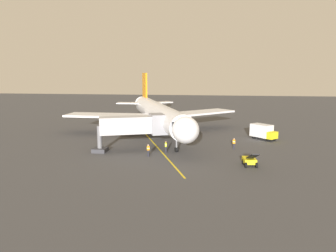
% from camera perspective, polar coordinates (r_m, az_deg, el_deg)
% --- Properties ---
extents(ground_plane, '(220.00, 220.00, 0.00)m').
position_cam_1_polar(ground_plane, '(61.02, -0.76, -1.61)').
color(ground_plane, '#424244').
extents(apron_lead_in_line, '(14.57, 37.43, 0.01)m').
position_cam_1_polar(apron_lead_in_line, '(55.37, -2.74, -2.75)').
color(apron_lead_in_line, yellow).
rests_on(apron_lead_in_line, ground).
extents(airplane, '(32.49, 38.79, 11.50)m').
position_cam_1_polar(airplane, '(60.80, -1.77, 2.16)').
color(airplane, white).
rests_on(airplane, ground).
extents(jet_bridge, '(11.28, 6.44, 5.40)m').
position_cam_1_polar(jet_bridge, '(48.93, -5.33, 0.09)').
color(jet_bridge, '#B7B7BC').
rests_on(jet_bridge, ground).
extents(ground_crew_marshaller, '(0.45, 0.34, 1.71)m').
position_cam_1_polar(ground_crew_marshaller, '(45.65, -3.47, -4.24)').
color(ground_crew_marshaller, '#23232D').
rests_on(ground_crew_marshaller, ground).
extents(ground_crew_wing_walker, '(0.26, 0.40, 1.71)m').
position_cam_1_polar(ground_crew_wing_walker, '(47.74, -0.37, -3.61)').
color(ground_crew_wing_walker, '#23232D').
rests_on(ground_crew_wing_walker, ground).
extents(ground_crew_loader, '(0.44, 0.31, 1.71)m').
position_cam_1_polar(ground_crew_loader, '(50.80, 11.46, -3.01)').
color(ground_crew_loader, '#23232D').
rests_on(ground_crew_loader, ground).
extents(belt_loader_near_nose, '(1.79, 4.68, 2.32)m').
position_cam_1_polar(belt_loader_near_nose, '(42.37, 14.10, -5.82)').
color(belt_loader_near_nose, yellow).
rests_on(belt_loader_near_nose, ground).
extents(box_truck_portside, '(4.60, 4.67, 2.62)m').
position_cam_1_polar(box_truck_portside, '(59.31, 16.33, -0.95)').
color(box_truck_portside, yellow).
rests_on(box_truck_portside, ground).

